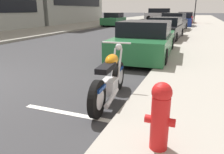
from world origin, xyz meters
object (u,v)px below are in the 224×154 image
Objects in this scene: parked_car_behind_motorcycle at (165,29)px; parked_car_second_in_row at (145,41)px; parked_car_mid_block at (183,20)px; fire_hydrant at (160,115)px; parked_car_across_street at (174,23)px; car_opposite_curb at (114,20)px; parked_car_far_down_curb at (185,18)px; parked_motorcycle at (110,80)px; crossing_truck at (159,14)px.

parked_car_second_in_row is at bearing -177.98° from parked_car_behind_motorcycle.
parked_car_mid_block is (16.79, -0.22, 0.04)m from parked_car_second_in_row.
fire_hydrant is at bearing -178.88° from parked_car_mid_block.
parked_car_across_street is (11.43, 0.14, 0.07)m from parked_car_second_in_row.
car_opposite_curb is at bearing 96.21° from parked_car_mid_block.
parked_car_mid_block is at bearing -179.83° from parked_car_far_down_curb.
parked_motorcycle is at bearing 178.07° from parked_car_mid_block.
fire_hydrant is (-21.63, -8.71, -0.09)m from car_opposite_curb.
car_opposite_curb is 4.91× the size of fire_hydrant.
parked_car_across_street is at bearing 55.84° from car_opposite_curb.
parked_car_behind_motorcycle is 26.09m from crossing_truck.
parked_car_behind_motorcycle is 1.04× the size of parked_car_far_down_curb.
parked_car_behind_motorcycle is at bearing 96.08° from crossing_truck.
parked_car_second_in_row is at bearing 21.67° from car_opposite_curb.
parked_motorcycle is 4.50m from parked_car_second_in_row.
parked_car_far_down_curb is 5.13× the size of fire_hydrant.
parked_motorcycle is 9.92m from parked_car_behind_motorcycle.
parked_car_across_street is 11.29m from parked_car_far_down_curb.
parked_car_far_down_curb is at bearing 115.55° from crossing_truck.
parked_car_across_street is (6.00, 0.12, 0.07)m from parked_car_behind_motorcycle.
parked_car_across_street reaches higher than parked_car_mid_block.
parked_car_behind_motorcycle is at bearing -3.00° from parked_motorcycle.
parked_car_second_in_row reaches higher than fire_hydrant.
parked_car_second_in_row is 1.06× the size of parked_car_mid_block.
parked_car_far_down_curb is 1.04× the size of car_opposite_curb.
car_opposite_curb is at bearing 76.51° from crossing_truck.
crossing_truck is at bearing 9.48° from fire_hydrant.
parked_motorcycle is 0.46× the size of parked_car_behind_motorcycle.
parked_car_far_down_curb is 9.66m from crossing_truck.
car_opposite_curb reaches higher than fire_hydrant.
parked_car_far_down_curb is (5.92, 0.09, 0.02)m from parked_car_mid_block.
parked_car_across_street is at bearing 5.47° from fire_hydrant.
fire_hydrant is (-22.72, -1.31, -0.09)m from parked_car_mid_block.
parked_car_far_down_curb reaches higher than car_opposite_curb.
parked_car_far_down_curb is at bearing -1.29° from parked_car_mid_block.
crossing_truck reaches higher than parked_car_far_down_curb.
parked_car_across_street reaches higher than car_opposite_curb.
parked_car_second_in_row is 22.72m from parked_car_far_down_curb.
parked_car_mid_block is at bearing -3.17° from parked_car_second_in_row.
parked_car_across_street is 17.43m from fire_hydrant.
parked_car_second_in_row is 1.05× the size of parked_car_far_down_curb.
crossing_truck is (14.31, 4.87, 0.34)m from parked_car_mid_block.
parked_car_across_street is (15.91, 0.45, 0.28)m from parked_motorcycle.
crossing_truck reaches higher than parked_motorcycle.
parked_car_far_down_curb is at bearing -4.52° from parked_motorcycle.
parked_car_across_street is 20.19m from crossing_truck.
parked_motorcycle is at bearing -178.54° from parked_car_second_in_row.
crossing_truck is 5.89× the size of fire_hydrant.
parked_car_behind_motorcycle is 1.09× the size of car_opposite_curb.
parked_car_far_down_curb is (17.29, -0.15, 0.06)m from parked_car_behind_motorcycle.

